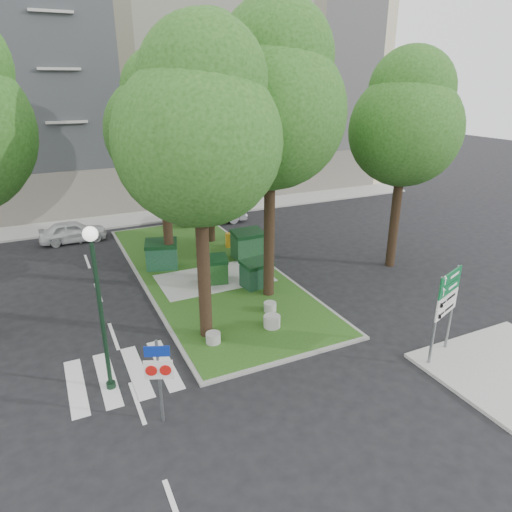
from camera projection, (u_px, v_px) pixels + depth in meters
ground at (276, 363)px, 14.80m from camera, size 120.00×120.00×0.00m
median_island at (207, 272)px, 21.72m from camera, size 6.00×16.00×0.12m
median_kerb at (207, 272)px, 21.72m from camera, size 6.30×16.30×0.10m
sidewalk_corner at (509, 368)px, 14.45m from camera, size 5.00×4.00×0.12m
building_sidewalk at (147, 217)px, 30.35m from camera, size 42.00×3.00×0.12m
zebra_crossing at (151, 368)px, 14.56m from camera, size 5.00×3.00×0.01m
apartment_building at (114, 88)px, 33.80m from camera, size 41.00×12.00×16.00m
tree_median_near_left at (199, 125)px, 13.75m from camera, size 5.20×5.20×10.53m
tree_median_near_right at (272, 98)px, 16.60m from camera, size 5.60×5.60×11.46m
tree_median_mid at (162, 120)px, 19.55m from camera, size 4.80×4.80×9.99m
tree_median_far at (207, 86)px, 22.87m from camera, size 5.80×5.80×11.93m
tree_street_right at (407, 119)px, 20.19m from camera, size 5.00×5.00×10.06m
dumpster_a at (162, 255)px, 21.81m from camera, size 1.74×1.44×1.39m
dumpster_b at (212, 270)px, 20.26m from camera, size 1.51×1.21×1.24m
dumpster_c at (257, 273)px, 19.89m from camera, size 1.43×1.10×1.22m
dumpster_d at (248, 244)px, 23.11m from camera, size 1.57×1.10×1.46m
bollard_left at (213, 338)px, 15.69m from camera, size 0.51×0.51×0.36m
bollard_right at (270, 307)px, 17.85m from camera, size 0.49×0.49×0.35m
bollard_mid at (272, 321)px, 16.68m from camera, size 0.61×0.61×0.44m
litter_bin at (229, 240)px, 24.66m from camera, size 0.43×0.43×0.76m
street_lamp at (98, 292)px, 12.49m from camera, size 0.40×0.40×5.04m
traffic_sign_pole at (159, 371)px, 11.73m from camera, size 0.71×0.32×2.50m
directional_sign at (446, 301)px, 14.35m from camera, size 1.42×0.57×2.99m
car_white at (73, 231)px, 25.70m from camera, size 3.60×1.49×1.22m
car_silver at (211, 212)px, 29.00m from camera, size 4.45×1.72×1.45m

